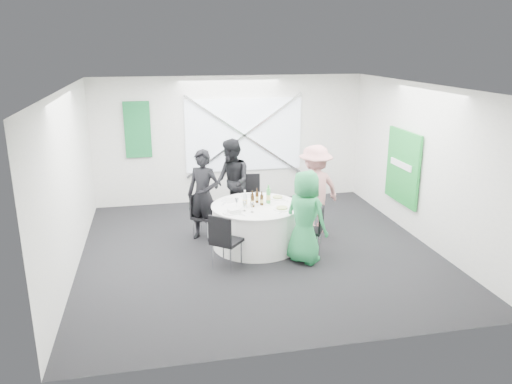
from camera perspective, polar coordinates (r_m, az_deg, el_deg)
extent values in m
plane|color=black|center=(8.76, 0.27, -6.65)|extent=(6.00, 6.00, 0.00)
plane|color=silver|center=(8.07, 0.30, 11.93)|extent=(6.00, 6.00, 0.00)
plane|color=white|center=(11.19, -2.94, 5.99)|extent=(6.00, 0.00, 6.00)
plane|color=white|center=(5.55, 6.79, -5.31)|extent=(6.00, 0.00, 6.00)
plane|color=white|center=(8.24, -20.58, 1.06)|extent=(0.00, 6.00, 6.00)
plane|color=white|center=(9.38, 18.53, 3.07)|extent=(0.00, 6.00, 6.00)
cube|color=white|center=(11.18, -1.39, 6.52)|extent=(2.60, 0.03, 1.60)
cube|color=silver|center=(11.14, -1.35, 6.49)|extent=(2.63, 0.05, 1.84)
cube|color=silver|center=(11.14, -1.35, 6.49)|extent=(2.63, 0.05, 1.84)
cube|color=#146636|center=(10.97, -13.38, 6.94)|extent=(0.55, 0.04, 1.20)
cube|color=#1A8F32|center=(9.91, 16.41, 2.75)|extent=(0.05, 1.20, 1.40)
cylinder|color=white|center=(8.80, 0.00, -3.93)|extent=(1.52, 1.52, 0.74)
cylinder|color=white|center=(8.68, 0.00, -1.58)|extent=(1.56, 1.56, 0.02)
cube|color=black|center=(9.70, -0.69, -1.20)|extent=(0.50, 0.50, 0.05)
cube|color=black|center=(9.83, -0.83, 0.70)|extent=(0.44, 0.08, 0.49)
cylinder|color=silver|center=(9.98, 0.26, -2.24)|extent=(0.02, 0.02, 0.47)
cylinder|color=silver|center=(9.94, -1.86, -2.32)|extent=(0.02, 0.02, 0.47)
cylinder|color=silver|center=(9.63, 0.53, -2.95)|extent=(0.02, 0.02, 0.47)
cylinder|color=silver|center=(9.59, -1.67, -3.03)|extent=(0.02, 0.02, 0.47)
cube|color=black|center=(9.24, -5.98, -2.84)|extent=(0.52, 0.52, 0.04)
cube|color=black|center=(9.25, -6.97, -1.40)|extent=(0.23, 0.31, 0.40)
cylinder|color=silver|center=(9.50, -6.28, -3.62)|extent=(0.02, 0.02, 0.38)
cylinder|color=silver|center=(9.26, -7.20, -4.20)|extent=(0.02, 0.02, 0.38)
cylinder|color=silver|center=(9.36, -4.69, -3.88)|extent=(0.02, 0.02, 0.38)
cylinder|color=silver|center=(9.12, -5.58, -4.48)|extent=(0.02, 0.02, 0.38)
cube|color=black|center=(9.44, 5.05, -1.84)|extent=(0.60, 0.60, 0.05)
cube|color=black|center=(9.51, 6.01, -0.05)|extent=(0.24, 0.40, 0.48)
cylinder|color=silver|center=(9.53, 6.55, -3.31)|extent=(0.02, 0.02, 0.46)
cylinder|color=silver|center=(9.77, 5.03, -2.76)|extent=(0.02, 0.02, 0.46)
cylinder|color=silver|center=(9.28, 4.98, -3.81)|extent=(0.02, 0.02, 0.46)
cylinder|color=silver|center=(9.53, 3.46, -3.23)|extent=(0.02, 0.02, 0.46)
cube|color=black|center=(8.58, 6.26, -4.40)|extent=(0.50, 0.50, 0.04)
cube|color=black|center=(8.48, 7.48, -3.13)|extent=(0.20, 0.33, 0.40)
cylinder|color=silver|center=(8.50, 7.02, -6.15)|extent=(0.02, 0.02, 0.38)
cylinder|color=silver|center=(8.77, 7.36, -5.42)|extent=(0.02, 0.02, 0.38)
cylinder|color=silver|center=(8.55, 5.04, -5.95)|extent=(0.02, 0.02, 0.38)
cylinder|color=silver|center=(8.82, 5.44, -5.23)|extent=(0.02, 0.02, 0.38)
cube|color=black|center=(7.96, -3.37, -5.65)|extent=(0.59, 0.59, 0.05)
cube|color=black|center=(7.71, -4.16, -4.43)|extent=(0.33, 0.28, 0.45)
cylinder|color=silver|center=(8.01, -5.01, -7.38)|extent=(0.02, 0.02, 0.43)
cylinder|color=silver|center=(7.84, -2.91, -7.86)|extent=(0.02, 0.02, 0.43)
cylinder|color=silver|center=(8.27, -3.74, -6.54)|extent=(0.02, 0.02, 0.43)
cylinder|color=silver|center=(8.11, -1.69, -6.99)|extent=(0.02, 0.02, 0.43)
imported|color=black|center=(9.03, -6.05, -0.38)|extent=(0.73, 0.66, 1.67)
imported|color=black|center=(9.75, -2.80, 1.10)|extent=(0.60, 0.90, 1.71)
imported|color=#D48A89|center=(9.35, 6.72, 0.25)|extent=(1.20, 0.84, 1.69)
imported|color=#27904E|center=(8.10, 5.67, -2.86)|extent=(0.86, 0.90, 1.54)
cylinder|color=white|center=(9.19, -0.99, -0.43)|extent=(0.25, 0.25, 0.01)
cylinder|color=white|center=(8.91, -3.14, -1.00)|extent=(0.26, 0.26, 0.01)
cylinder|color=white|center=(9.06, 2.48, -0.69)|extent=(0.27, 0.27, 0.01)
cylinder|color=#9BB461|center=(9.05, 2.48, -0.57)|extent=(0.18, 0.18, 0.02)
cylinder|color=white|center=(8.47, 2.97, -1.95)|extent=(0.29, 0.29, 0.01)
cylinder|color=#9BB461|center=(8.46, 2.98, -1.82)|extent=(0.19, 0.19, 0.02)
cylinder|color=white|center=(8.30, -2.88, -2.33)|extent=(0.29, 0.29, 0.01)
cube|color=white|center=(8.27, -2.50, -2.14)|extent=(0.23, 0.19, 0.05)
cylinder|color=#38210A|center=(8.64, -0.44, -0.89)|extent=(0.06, 0.06, 0.20)
cylinder|color=#38210A|center=(8.60, -0.44, -0.05)|extent=(0.02, 0.02, 0.06)
cylinder|color=#DBC674|center=(8.64, -0.44, -1.02)|extent=(0.06, 0.06, 0.07)
cylinder|color=#38210A|center=(8.79, 0.11, -0.59)|extent=(0.06, 0.06, 0.20)
cylinder|color=#38210A|center=(8.75, 0.11, 0.23)|extent=(0.02, 0.02, 0.06)
cylinder|color=#DBC674|center=(8.79, 0.11, -0.71)|extent=(0.06, 0.06, 0.07)
cylinder|color=#38210A|center=(8.66, 0.66, -0.91)|extent=(0.06, 0.06, 0.18)
cylinder|color=#38210A|center=(8.62, 0.66, -0.14)|extent=(0.02, 0.02, 0.06)
cylinder|color=#DBC674|center=(8.66, 0.66, -1.03)|extent=(0.06, 0.06, 0.06)
cylinder|color=#38210A|center=(8.56, -0.38, -1.06)|extent=(0.06, 0.06, 0.20)
cylinder|color=#38210A|center=(8.52, -0.38, -0.22)|extent=(0.02, 0.02, 0.06)
cylinder|color=#DBC674|center=(8.56, -0.38, -1.19)|extent=(0.06, 0.06, 0.07)
cylinder|color=green|center=(8.75, 1.43, -0.43)|extent=(0.08, 0.08, 0.27)
cylinder|color=green|center=(8.70, 1.43, 0.61)|extent=(0.03, 0.03, 0.06)
cylinder|color=#DBC674|center=(8.76, 1.42, -0.60)|extent=(0.08, 0.08, 0.10)
cylinder|color=white|center=(8.56, -1.28, -0.93)|extent=(0.08, 0.08, 0.24)
cylinder|color=white|center=(8.52, -1.28, 0.02)|extent=(0.03, 0.03, 0.06)
cylinder|color=#DBC674|center=(8.57, -1.28, -1.08)|extent=(0.08, 0.08, 0.08)
cylinder|color=white|center=(8.91, 1.43, -1.02)|extent=(0.06, 0.06, 0.00)
cylinder|color=white|center=(8.89, 1.43, -0.70)|extent=(0.01, 0.01, 0.10)
cone|color=white|center=(8.87, 1.44, -0.23)|extent=(0.07, 0.07, 0.08)
cylinder|color=white|center=(8.32, -0.45, -2.30)|extent=(0.06, 0.06, 0.00)
cylinder|color=white|center=(8.30, -0.45, -1.96)|extent=(0.01, 0.01, 0.10)
cone|color=white|center=(8.28, -0.46, -1.46)|extent=(0.07, 0.07, 0.08)
cylinder|color=white|center=(8.38, -1.32, -2.17)|extent=(0.06, 0.06, 0.00)
cylinder|color=white|center=(8.36, -1.32, -1.83)|extent=(0.01, 0.01, 0.10)
cone|color=white|center=(8.34, -1.32, -1.33)|extent=(0.07, 0.07, 0.08)
cylinder|color=white|center=(8.55, -2.22, -1.80)|extent=(0.06, 0.06, 0.00)
cylinder|color=white|center=(8.53, -2.23, -1.47)|extent=(0.01, 0.01, 0.10)
cone|color=white|center=(8.51, -2.23, -0.98)|extent=(0.07, 0.07, 0.08)
cube|color=silver|center=(9.01, -2.92, -0.81)|extent=(0.09, 0.14, 0.01)
cube|color=silver|center=(8.72, -3.78, -1.42)|extent=(0.09, 0.13, 0.01)
cube|color=silver|center=(8.92, 3.34, -1.00)|extent=(0.09, 0.14, 0.01)
cube|color=silver|center=(9.13, 2.09, -0.58)|extent=(0.08, 0.14, 0.01)
cube|color=silver|center=(8.30, 2.85, -2.36)|extent=(0.11, 0.13, 0.01)
cube|color=silver|center=(8.58, 3.77, -1.75)|extent=(0.11, 0.12, 0.01)
cube|color=silver|center=(8.35, -3.11, -2.26)|extent=(0.11, 0.12, 0.01)
cube|color=silver|center=(8.17, -1.57, -2.66)|extent=(0.10, 0.13, 0.01)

